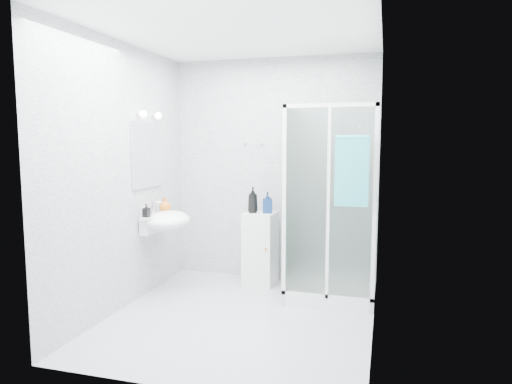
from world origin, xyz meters
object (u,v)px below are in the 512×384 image
(shower_enclosure, at_px, (324,256))
(soap_dispenser_orange, at_px, (165,205))
(wall_basin, at_px, (166,221))
(shampoo_bottle_a, at_px, (253,200))
(hand_towel, at_px, (352,169))
(soap_dispenser_black, at_px, (146,210))
(storage_cabinet, at_px, (260,249))
(shampoo_bottle_b, at_px, (267,202))

(shower_enclosure, distance_m, soap_dispenser_orange, 1.82)
(wall_basin, height_order, shampoo_bottle_a, shampoo_bottle_a)
(hand_towel, bearing_deg, soap_dispenser_orange, 173.21)
(soap_dispenser_black, bearing_deg, storage_cabinet, 37.43)
(wall_basin, xyz_separation_m, soap_dispenser_orange, (-0.09, 0.16, 0.15))
(shampoo_bottle_a, distance_m, soap_dispenser_orange, 0.98)
(shower_enclosure, xyz_separation_m, soap_dispenser_orange, (-1.74, -0.16, 0.50))
(shampoo_bottle_b, bearing_deg, shower_enclosure, -22.67)
(shampoo_bottle_a, bearing_deg, shower_enclosure, -16.19)
(storage_cabinet, height_order, hand_towel, hand_towel)
(shampoo_bottle_a, bearing_deg, soap_dispenser_black, -141.10)
(wall_basin, distance_m, hand_towel, 2.04)
(shower_enclosure, height_order, storage_cabinet, shower_enclosure)
(storage_cabinet, distance_m, shampoo_bottle_b, 0.54)
(soap_dispenser_orange, relative_size, soap_dispenser_black, 1.20)
(hand_towel, height_order, shampoo_bottle_b, hand_towel)
(soap_dispenser_black, bearing_deg, shampoo_bottle_a, 38.90)
(shower_enclosure, height_order, hand_towel, shower_enclosure)
(wall_basin, relative_size, shampoo_bottle_b, 2.33)
(shower_enclosure, relative_size, shampoo_bottle_a, 6.67)
(shampoo_bottle_a, height_order, shampoo_bottle_b, shampoo_bottle_a)
(hand_towel, distance_m, shampoo_bottle_a, 1.37)
(storage_cabinet, xyz_separation_m, shampoo_bottle_b, (0.08, 0.02, 0.54))
(hand_towel, relative_size, soap_dispenser_orange, 3.95)
(shampoo_bottle_b, bearing_deg, storage_cabinet, -168.59)
(hand_towel, relative_size, shampoo_bottle_a, 2.21)
(storage_cabinet, relative_size, soap_dispenser_orange, 4.97)
(shampoo_bottle_b, height_order, soap_dispenser_orange, shampoo_bottle_b)
(storage_cabinet, bearing_deg, hand_towel, -28.95)
(hand_towel, xyz_separation_m, soap_dispenser_black, (-2.07, -0.10, -0.46))
(shampoo_bottle_a, height_order, soap_dispenser_orange, shampoo_bottle_a)
(storage_cabinet, relative_size, soap_dispenser_black, 5.99)
(storage_cabinet, relative_size, shampoo_bottle_b, 3.46)
(hand_towel, bearing_deg, storage_cabinet, 147.73)
(hand_towel, relative_size, soap_dispenser_black, 4.76)
(storage_cabinet, bearing_deg, soap_dispenser_orange, -153.07)
(shampoo_bottle_a, xyz_separation_m, shampoo_bottle_b, (0.16, 0.04, -0.03))
(wall_basin, distance_m, shampoo_bottle_b, 1.15)
(shower_enclosure, distance_m, wall_basin, 1.72)
(hand_towel, bearing_deg, wall_basin, 177.51)
(shampoo_bottle_a, bearing_deg, hand_towel, -29.51)
(wall_basin, height_order, soap_dispenser_orange, soap_dispenser_orange)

